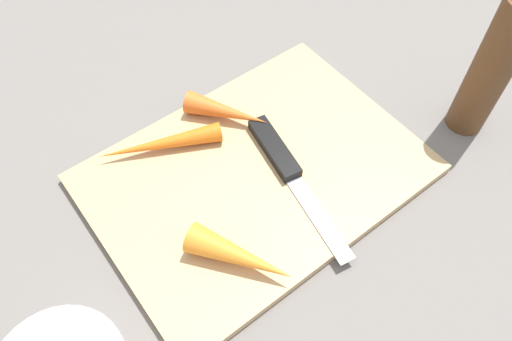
{
  "coord_description": "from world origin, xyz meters",
  "views": [
    {
      "loc": [
        0.19,
        0.25,
        0.47
      ],
      "look_at": [
        0.0,
        0.0,
        0.01
      ],
      "focal_mm": 34.46,
      "sensor_mm": 36.0,
      "label": 1
    }
  ],
  "objects_px": {
    "carrot_medium": "(240,257)",
    "knife": "(280,157)",
    "cutting_board": "(256,173)",
    "carrot_shortest": "(227,112)",
    "pepper_grinder": "(492,69)",
    "carrot_longest": "(160,144)"
  },
  "relations": [
    {
      "from": "knife",
      "to": "carrot_shortest",
      "type": "relative_size",
      "value": 1.99
    },
    {
      "from": "knife",
      "to": "carrot_medium",
      "type": "distance_m",
      "value": 0.13
    },
    {
      "from": "knife",
      "to": "carrot_longest",
      "type": "height_order",
      "value": "carrot_longest"
    },
    {
      "from": "knife",
      "to": "carrot_longest",
      "type": "xyz_separation_m",
      "value": [
        0.1,
        -0.09,
        0.01
      ]
    },
    {
      "from": "cutting_board",
      "to": "pepper_grinder",
      "type": "relative_size",
      "value": 2.01
    },
    {
      "from": "pepper_grinder",
      "to": "knife",
      "type": "bearing_deg",
      "value": -21.52
    },
    {
      "from": "carrot_medium",
      "to": "carrot_longest",
      "type": "xyz_separation_m",
      "value": [
        -0.01,
        -0.17,
        -0.0
      ]
    },
    {
      "from": "carrot_medium",
      "to": "cutting_board",
      "type": "bearing_deg",
      "value": 105.38
    },
    {
      "from": "carrot_shortest",
      "to": "carrot_longest",
      "type": "xyz_separation_m",
      "value": [
        0.09,
        -0.01,
        -0.0
      ]
    },
    {
      "from": "cutting_board",
      "to": "carrot_shortest",
      "type": "distance_m",
      "value": 0.08
    },
    {
      "from": "carrot_medium",
      "to": "carrot_longest",
      "type": "relative_size",
      "value": 0.77
    },
    {
      "from": "carrot_longest",
      "to": "pepper_grinder",
      "type": "bearing_deg",
      "value": 173.13
    },
    {
      "from": "carrot_medium",
      "to": "knife",
      "type": "bearing_deg",
      "value": 94.68
    },
    {
      "from": "cutting_board",
      "to": "pepper_grinder",
      "type": "xyz_separation_m",
      "value": [
        -0.25,
        0.09,
        0.08
      ]
    },
    {
      "from": "knife",
      "to": "pepper_grinder",
      "type": "relative_size",
      "value": 1.12
    },
    {
      "from": "pepper_grinder",
      "to": "cutting_board",
      "type": "bearing_deg",
      "value": -20.09
    },
    {
      "from": "carrot_medium",
      "to": "carrot_longest",
      "type": "bearing_deg",
      "value": 146.84
    },
    {
      "from": "cutting_board",
      "to": "knife",
      "type": "bearing_deg",
      "value": 171.11
    },
    {
      "from": "cutting_board",
      "to": "carrot_longest",
      "type": "xyz_separation_m",
      "value": [
        0.07,
        -0.09,
        0.02
      ]
    },
    {
      "from": "cutting_board",
      "to": "carrot_shortest",
      "type": "relative_size",
      "value": 3.57
    },
    {
      "from": "knife",
      "to": "pepper_grinder",
      "type": "xyz_separation_m",
      "value": [
        -0.22,
        0.09,
        0.07
      ]
    },
    {
      "from": "carrot_medium",
      "to": "pepper_grinder",
      "type": "distance_m",
      "value": 0.34
    }
  ]
}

